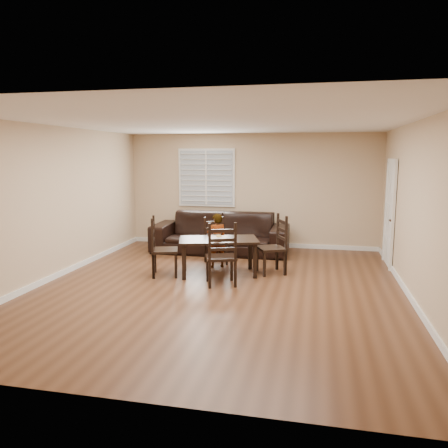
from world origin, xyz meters
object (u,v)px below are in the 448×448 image
(sofa, at_px, (220,233))
(dining_table, at_px, (218,244))
(chair_near, at_px, (215,242))
(child, at_px, (217,240))
(chair_far, at_px, (222,258))
(chair_left, at_px, (158,249))
(donut, at_px, (219,236))
(chair_right, at_px, (278,247))

(sofa, bearing_deg, dining_table, -78.97)
(dining_table, bearing_deg, chair_near, 91.31)
(chair_near, height_order, child, child)
(chair_far, height_order, chair_left, chair_far)
(chair_far, bearing_deg, child, -92.84)
(sofa, bearing_deg, donut, -78.86)
(chair_far, relative_size, sofa, 0.36)
(chair_far, relative_size, chair_left, 1.01)
(chair_right, bearing_deg, donut, -106.43)
(dining_table, height_order, chair_left, chair_left)
(chair_left, xyz_separation_m, donut, (1.04, 0.48, 0.20))
(sofa, bearing_deg, chair_near, -84.96)
(chair_left, distance_m, sofa, 2.28)
(chair_right, bearing_deg, chair_near, -137.43)
(chair_near, height_order, chair_far, chair_far)
(chair_far, distance_m, donut, 0.96)
(chair_left, relative_size, donut, 10.13)
(dining_table, relative_size, chair_near, 1.70)
(chair_left, xyz_separation_m, child, (0.92, 0.82, 0.04))
(child, height_order, donut, child)
(chair_right, height_order, child, chair_right)
(child, bearing_deg, sofa, -109.28)
(chair_right, relative_size, sofa, 0.36)
(chair_near, bearing_deg, child, -97.54)
(chair_near, bearing_deg, chair_left, -150.53)
(dining_table, xyz_separation_m, chair_left, (-1.07, -0.32, -0.08))
(sofa, bearing_deg, child, -80.90)
(dining_table, relative_size, chair_far, 1.46)
(child, bearing_deg, dining_table, 77.81)
(chair_far, distance_m, child, 1.30)
(dining_table, xyz_separation_m, donut, (-0.03, 0.16, 0.12))
(chair_left, relative_size, child, 1.02)
(chair_near, relative_size, chair_left, 0.86)
(child, relative_size, donut, 9.97)
(chair_near, bearing_deg, sofa, 68.31)
(dining_table, relative_size, child, 1.49)
(dining_table, bearing_deg, chair_right, 1.10)
(chair_near, relative_size, sofa, 0.31)
(donut, relative_size, sofa, 0.04)
(chair_far, bearing_deg, chair_near, -92.21)
(dining_table, relative_size, chair_right, 1.45)
(dining_table, xyz_separation_m, sofa, (-0.38, 1.85, -0.13))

